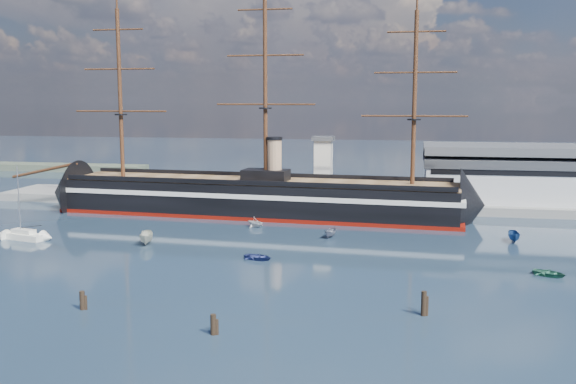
# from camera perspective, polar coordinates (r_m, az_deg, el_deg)

# --- Properties ---
(ground) EXTENTS (600.00, 600.00, 0.00)m
(ground) POSITION_cam_1_polar(r_m,az_deg,el_deg) (122.83, -0.38, -3.81)
(ground) COLOR #1A2739
(ground) RESTS_ON ground
(quay) EXTENTS (180.00, 18.00, 2.00)m
(quay) POSITION_cam_1_polar(r_m,az_deg,el_deg) (156.51, 5.81, -1.25)
(quay) COLOR slate
(quay) RESTS_ON ground
(warehouse) EXTENTS (63.00, 21.00, 11.60)m
(warehouse) POSITION_cam_1_polar(r_m,az_deg,el_deg) (162.47, 23.10, 1.32)
(warehouse) COLOR #B7BABC
(warehouse) RESTS_ON ground
(quay_tower) EXTENTS (5.00, 5.00, 15.00)m
(quay_tower) POSITION_cam_1_polar(r_m,az_deg,el_deg) (153.03, 3.15, 2.25)
(quay_tower) COLOR silver
(quay_tower) RESTS_ON ground
(warship) EXTENTS (113.35, 21.72, 53.94)m
(warship) POSITION_cam_1_polar(r_m,az_deg,el_deg) (143.91, -3.43, -0.42)
(warship) COLOR black
(warship) RESTS_ON ground
(sailboat) EXTENTS (8.89, 4.43, 13.67)m
(sailboat) POSITION_cam_1_polar(r_m,az_deg,el_deg) (128.08, -22.44, -3.54)
(sailboat) COLOR white
(sailboat) RESTS_ON ground
(motorboat_a) EXTENTS (7.33, 4.52, 2.75)m
(motorboat_a) POSITION_cam_1_polar(r_m,az_deg,el_deg) (117.51, -12.45, -4.56)
(motorboat_a) COLOR beige
(motorboat_a) RESTS_ON ground
(motorboat_b) EXTENTS (2.01, 3.19, 1.39)m
(motorboat_b) POSITION_cam_1_polar(r_m,az_deg,el_deg) (103.94, -2.67, -6.04)
(motorboat_b) COLOR navy
(motorboat_b) RESTS_ON ground
(motorboat_c) EXTENTS (5.16, 2.82, 1.95)m
(motorboat_c) POSITION_cam_1_polar(r_m,az_deg,el_deg) (120.48, 3.78, -4.07)
(motorboat_c) COLOR slate
(motorboat_c) RESTS_ON ground
(motorboat_d) EXTENTS (5.65, 6.99, 2.37)m
(motorboat_d) POSITION_cam_1_polar(r_m,az_deg,el_deg) (130.22, -2.94, -3.13)
(motorboat_d) COLOR silver
(motorboat_d) RESTS_ON ground
(motorboat_e) EXTENTS (2.45, 3.10, 1.36)m
(motorboat_e) POSITION_cam_1_polar(r_m,az_deg,el_deg) (101.87, 22.20, -6.94)
(motorboat_e) COLOR #2A644E
(motorboat_e) RESTS_ON ground
(motorboat_f) EXTENTS (6.10, 2.42, 2.41)m
(motorboat_f) POSITION_cam_1_polar(r_m,az_deg,el_deg) (123.38, 19.44, -4.23)
(motorboat_f) COLOR navy
(motorboat_f) RESTS_ON ground
(piling_near_left) EXTENTS (0.64, 0.64, 3.04)m
(piling_near_left) POSITION_cam_1_polar(r_m,az_deg,el_deg) (83.88, -17.79, -9.92)
(piling_near_left) COLOR black
(piling_near_left) RESTS_ON ground
(piling_near_mid) EXTENTS (0.64, 0.64, 3.01)m
(piling_near_mid) POSITION_cam_1_polar(r_m,az_deg,el_deg) (72.44, -6.64, -12.48)
(piling_near_mid) COLOR black
(piling_near_mid) RESTS_ON ground
(piling_near_right) EXTENTS (0.64, 0.64, 3.70)m
(piling_near_right) POSITION_cam_1_polar(r_m,az_deg,el_deg) (79.54, 11.94, -10.70)
(piling_near_right) COLOR black
(piling_near_right) RESTS_ON ground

